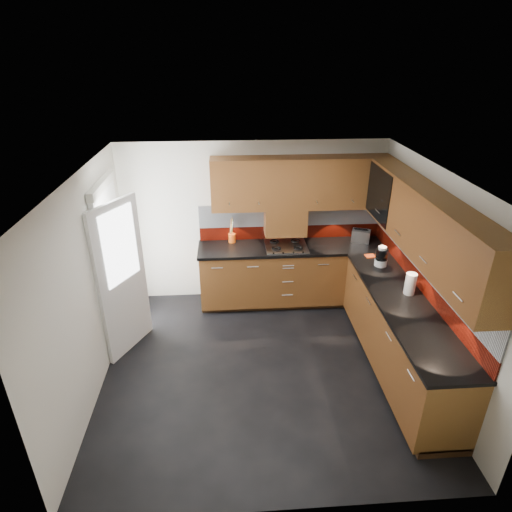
{
  "coord_description": "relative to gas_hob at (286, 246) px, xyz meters",
  "views": [
    {
      "loc": [
        -0.38,
        -4.09,
        3.55
      ],
      "look_at": [
        -0.04,
        0.65,
        1.21
      ],
      "focal_mm": 30.0,
      "sensor_mm": 36.0,
      "label": 1
    }
  ],
  "objects": [
    {
      "name": "room",
      "position": [
        -0.45,
        -1.47,
        0.54
      ],
      "size": [
        4.0,
        3.8,
        2.64
      ],
      "color": "black"
    },
    {
      "name": "base_cabinets",
      "position": [
        0.62,
        -0.75,
        -0.52
      ],
      "size": [
        2.7,
        3.2,
        0.95
      ],
      "color": "brown",
      "rests_on": "room"
    },
    {
      "name": "countertop",
      "position": [
        0.6,
        -0.77,
        -0.04
      ],
      "size": [
        2.72,
        3.22,
        0.04
      ],
      "color": "black",
      "rests_on": "base_cabinets"
    },
    {
      "name": "backsplash",
      "position": [
        0.83,
        -0.54,
        0.25
      ],
      "size": [
        2.7,
        3.2,
        0.54
      ],
      "color": "maroon",
      "rests_on": "countertop"
    },
    {
      "name": "upper_cabinets",
      "position": [
        0.78,
        -0.69,
        0.88
      ],
      "size": [
        2.5,
        3.2,
        0.72
      ],
      "color": "brown",
      "rests_on": "room"
    },
    {
      "name": "extractor_hood",
      "position": [
        0.0,
        0.17,
        0.32
      ],
      "size": [
        0.6,
        0.33,
        0.4
      ],
      "primitive_type": "cube",
      "color": "brown",
      "rests_on": "room"
    },
    {
      "name": "glass_cabinet",
      "position": [
        1.26,
        -0.4,
        0.91
      ],
      "size": [
        0.32,
        0.8,
        0.66
      ],
      "color": "black",
      "rests_on": "room"
    },
    {
      "name": "back_door",
      "position": [
        -2.23,
        -0.72,
        0.08
      ],
      "size": [
        0.42,
        1.19,
        2.04
      ],
      "color": "white",
      "rests_on": "room"
    },
    {
      "name": "gas_hob",
      "position": [
        0.0,
        0.0,
        0.0
      ],
      "size": [
        0.6,
        0.53,
        0.05
      ],
      "color": "silver",
      "rests_on": "countertop"
    },
    {
      "name": "utensil_pot",
      "position": [
        -0.78,
        0.23,
        0.07
      ],
      "size": [
        0.11,
        0.11,
        0.38
      ],
      "color": "#D85714",
      "rests_on": "countertop"
    },
    {
      "name": "toaster",
      "position": [
        1.13,
        0.12,
        0.08
      ],
      "size": [
        0.3,
        0.25,
        0.19
      ],
      "color": "silver",
      "rests_on": "countertop"
    },
    {
      "name": "food_processor",
      "position": [
        1.17,
        -0.66,
        0.11
      ],
      "size": [
        0.16,
        0.16,
        0.27
      ],
      "color": "white",
      "rests_on": "countertop"
    },
    {
      "name": "paper_towel",
      "position": [
        1.26,
        -1.39,
        0.12
      ],
      "size": [
        0.16,
        0.16,
        0.26
      ],
      "primitive_type": "cylinder",
      "rotation": [
        0.0,
        0.0,
        0.37
      ],
      "color": "white",
      "rests_on": "countertop"
    },
    {
      "name": "orange_cloth",
      "position": [
        1.12,
        -0.39,
        -0.01
      ],
      "size": [
        0.14,
        0.12,
        0.01
      ],
      "primitive_type": "cube",
      "rotation": [
        0.0,
        0.0,
        0.1
      ],
      "color": "#EF501A",
      "rests_on": "countertop"
    }
  ]
}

